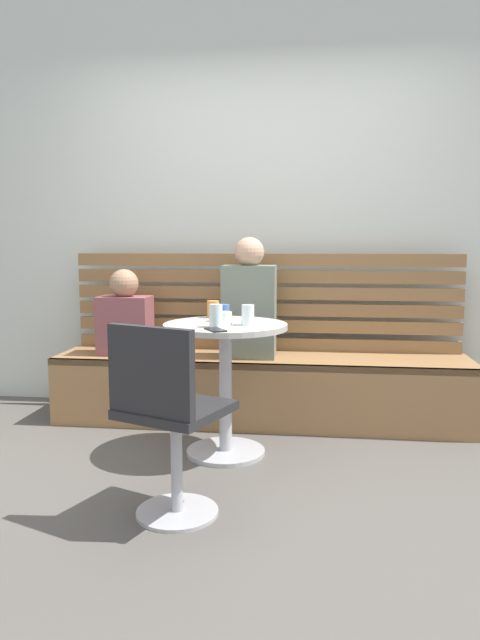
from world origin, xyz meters
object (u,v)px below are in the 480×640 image
(booth_bench, at_px, (261,389))
(cafe_table, at_px, (225,363))
(cup_mug_blue, at_px, (222,313))
(phone_on_table, at_px, (215,330))
(cup_ceramic_white, at_px, (224,318))
(person_child_left, at_px, (125,317))
(cup_tumbler_orange, at_px, (213,309))
(white_chair, at_px, (167,414))
(cup_water_clear, at_px, (248,315))
(person_adult, at_px, (249,304))
(cup_glass_tall, at_px, (216,316))

(booth_bench, relative_size, cafe_table, 3.65)
(cup_mug_blue, bearing_deg, phone_on_table, -86.59)
(booth_bench, xyz_separation_m, cup_ceramic_white, (-0.14, -0.66, 0.55))
(cafe_table, height_order, phone_on_table, phone_on_table)
(person_child_left, xyz_separation_m, cup_ceramic_white, (0.77, -0.64, 0.09))
(cup_ceramic_white, bearing_deg, cup_tumbler_orange, 111.10)
(white_chair, bearing_deg, cup_mug_blue, 84.08)
(white_chair, bearing_deg, cup_ceramic_white, 80.62)
(cup_mug_blue, relative_size, cup_water_clear, 0.86)
(person_adult, bearing_deg, cafe_table, -96.31)
(phone_on_table, bearing_deg, cup_water_clear, 24.15)
(person_child_left, distance_m, cup_tumbler_orange, 0.75)
(cafe_table, xyz_separation_m, white_chair, (-0.12, -0.81, -0.05))
(booth_bench, distance_m, cup_glass_tall, 0.97)
(cup_mug_blue, bearing_deg, cup_glass_tall, -89.19)
(cup_glass_tall, bearing_deg, booth_bench, 77.40)
(cup_glass_tall, height_order, cup_ceramic_white, cup_glass_tall)
(white_chair, height_order, person_adult, person_adult)
(white_chair, relative_size, cup_ceramic_white, 10.63)
(booth_bench, xyz_separation_m, person_adult, (-0.08, -0.02, 0.57))
(booth_bench, distance_m, cafe_table, 0.70)
(cup_tumbler_orange, bearing_deg, cafe_table, -65.85)
(cup_tumbler_orange, bearing_deg, person_child_left, 151.74)
(cup_glass_tall, bearing_deg, person_adult, 82.71)
(cup_ceramic_white, distance_m, cup_water_clear, 0.13)
(cup_glass_tall, relative_size, cup_tumbler_orange, 1.20)
(white_chair, bearing_deg, cup_tumbler_orange, 89.17)
(white_chair, distance_m, cup_glass_tall, 0.75)
(person_child_left, bearing_deg, cup_mug_blue, -34.75)
(cup_mug_blue, distance_m, phone_on_table, 0.35)
(person_adult, distance_m, cup_water_clear, 0.65)
(cup_glass_tall, distance_m, cup_mug_blue, 0.23)
(cup_glass_tall, bearing_deg, phone_on_table, -81.62)
(person_child_left, relative_size, cup_mug_blue, 5.97)
(white_chair, relative_size, person_child_left, 1.50)
(booth_bench, relative_size, cup_ceramic_white, 33.75)
(white_chair, height_order, cup_glass_tall, cup_glass_tall)
(cup_glass_tall, height_order, cup_mug_blue, cup_glass_tall)
(cup_mug_blue, bearing_deg, cafe_table, -70.03)
(booth_bench, relative_size, cup_water_clear, 24.55)
(booth_bench, relative_size, cup_glass_tall, 22.50)
(cup_tumbler_orange, distance_m, phone_on_table, 0.52)
(person_child_left, xyz_separation_m, cup_glass_tall, (0.74, -0.74, 0.11))
(booth_bench, xyz_separation_m, cup_glass_tall, (-0.17, -0.76, 0.58))
(person_adult, distance_m, person_child_left, 0.84)
(white_chair, relative_size, phone_on_table, 6.07)
(booth_bench, bearing_deg, person_adult, -162.84)
(person_adult, relative_size, person_child_left, 1.37)
(booth_bench, distance_m, cup_tumbler_orange, 0.73)
(phone_on_table, bearing_deg, cafe_table, 55.30)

